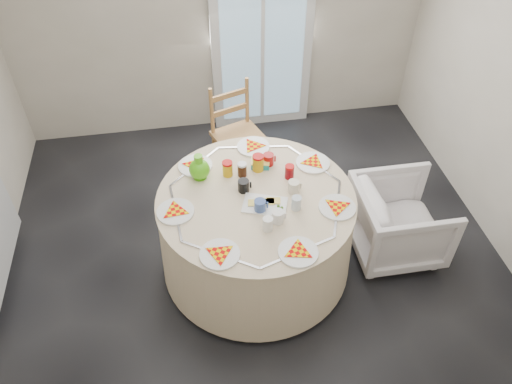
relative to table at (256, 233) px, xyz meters
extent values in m
plane|color=black|center=(-0.01, 0.01, -0.38)|extent=(4.00, 4.00, 0.00)
cube|color=#BCB5A3|center=(-0.01, 2.01, 0.93)|extent=(4.00, 0.02, 2.60)
cube|color=silver|center=(0.39, 1.96, 0.68)|extent=(1.00, 0.08, 2.10)
cylinder|color=beige|center=(0.00, 0.00, 0.00)|extent=(1.47, 1.47, 0.74)
imported|color=silver|center=(1.15, -0.02, 0.02)|extent=(0.64, 0.68, 0.70)
cube|color=teal|center=(0.09, 0.33, 0.41)|extent=(0.16, 0.13, 0.06)
camera|label=1|loc=(-0.43, -2.51, 2.83)|focal=35.00mm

